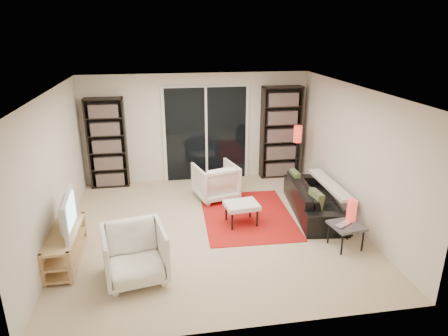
{
  "coord_description": "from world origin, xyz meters",
  "views": [
    {
      "loc": [
        -0.82,
        -6.18,
        3.33
      ],
      "look_at": [
        0.25,
        0.3,
        1.0
      ],
      "focal_mm": 32.0,
      "sensor_mm": 36.0,
      "label": 1
    }
  ],
  "objects_px": {
    "sofa": "(315,198)",
    "armchair_back": "(216,181)",
    "bookshelf_left": "(107,143)",
    "floor_lamp": "(297,140)",
    "bookshelf_right": "(281,133)",
    "ottoman": "(242,206)",
    "armchair_front": "(135,254)",
    "side_table": "(346,227)",
    "tv_stand": "(65,246)"
  },
  "relations": [
    {
      "from": "bookshelf_right",
      "to": "bookshelf_left",
      "type": "bearing_deg",
      "value": 180.0
    },
    {
      "from": "bookshelf_right",
      "to": "ottoman",
      "type": "relative_size",
      "value": 3.37
    },
    {
      "from": "bookshelf_right",
      "to": "armchair_front",
      "type": "relative_size",
      "value": 2.48
    },
    {
      "from": "sofa",
      "to": "side_table",
      "type": "bearing_deg",
      "value": -172.67
    },
    {
      "from": "armchair_back",
      "to": "bookshelf_right",
      "type": "bearing_deg",
      "value": -162.23
    },
    {
      "from": "armchair_back",
      "to": "tv_stand",
      "type": "bearing_deg",
      "value": 23.43
    },
    {
      "from": "armchair_back",
      "to": "armchair_front",
      "type": "height_order",
      "value": "armchair_front"
    },
    {
      "from": "side_table",
      "to": "sofa",
      "type": "bearing_deg",
      "value": 90.81
    },
    {
      "from": "bookshelf_right",
      "to": "floor_lamp",
      "type": "xyz_separation_m",
      "value": [
        0.21,
        -0.53,
        -0.05
      ]
    },
    {
      "from": "floor_lamp",
      "to": "ottoman",
      "type": "bearing_deg",
      "value": -132.75
    },
    {
      "from": "tv_stand",
      "to": "armchair_back",
      "type": "relative_size",
      "value": 1.61
    },
    {
      "from": "tv_stand",
      "to": "floor_lamp",
      "type": "height_order",
      "value": "floor_lamp"
    },
    {
      "from": "sofa",
      "to": "ottoman",
      "type": "xyz_separation_m",
      "value": [
        -1.45,
        -0.21,
        0.05
      ]
    },
    {
      "from": "sofa",
      "to": "ottoman",
      "type": "relative_size",
      "value": 3.23
    },
    {
      "from": "bookshelf_left",
      "to": "bookshelf_right",
      "type": "distance_m",
      "value": 3.85
    },
    {
      "from": "armchair_back",
      "to": "bookshelf_left",
      "type": "bearing_deg",
      "value": -39.62
    },
    {
      "from": "armchair_back",
      "to": "ottoman",
      "type": "xyz_separation_m",
      "value": [
        0.29,
        -1.21,
        -0.02
      ]
    },
    {
      "from": "sofa",
      "to": "ottoman",
      "type": "bearing_deg",
      "value": 104.77
    },
    {
      "from": "tv_stand",
      "to": "ottoman",
      "type": "distance_m",
      "value": 2.94
    },
    {
      "from": "armchair_front",
      "to": "sofa",
      "type": "bearing_deg",
      "value": 15.58
    },
    {
      "from": "ottoman",
      "to": "tv_stand",
      "type": "bearing_deg",
      "value": -164.94
    },
    {
      "from": "tv_stand",
      "to": "sofa",
      "type": "height_order",
      "value": "sofa"
    },
    {
      "from": "bookshelf_right",
      "to": "floor_lamp",
      "type": "distance_m",
      "value": 0.58
    },
    {
      "from": "tv_stand",
      "to": "armchair_front",
      "type": "relative_size",
      "value": 1.53
    },
    {
      "from": "sofa",
      "to": "side_table",
      "type": "xyz_separation_m",
      "value": [
        0.02,
        -1.27,
        0.06
      ]
    },
    {
      "from": "bookshelf_right",
      "to": "armchair_back",
      "type": "xyz_separation_m",
      "value": [
        -1.66,
        -1.04,
        -0.68
      ]
    },
    {
      "from": "bookshelf_left",
      "to": "floor_lamp",
      "type": "distance_m",
      "value": 4.1
    },
    {
      "from": "ottoman",
      "to": "side_table",
      "type": "xyz_separation_m",
      "value": [
        1.47,
        -1.06,
        0.01
      ]
    },
    {
      "from": "bookshelf_right",
      "to": "ottoman",
      "type": "height_order",
      "value": "bookshelf_right"
    },
    {
      "from": "bookshelf_right",
      "to": "side_table",
      "type": "distance_m",
      "value": 3.38
    },
    {
      "from": "bookshelf_left",
      "to": "armchair_back",
      "type": "bearing_deg",
      "value": -25.34
    },
    {
      "from": "bookshelf_left",
      "to": "floor_lamp",
      "type": "xyz_separation_m",
      "value": [
        4.06,
        -0.53,
        0.03
      ]
    },
    {
      "from": "ottoman",
      "to": "side_table",
      "type": "height_order",
      "value": "same"
    },
    {
      "from": "tv_stand",
      "to": "floor_lamp",
      "type": "distance_m",
      "value": 5.12
    },
    {
      "from": "armchair_front",
      "to": "floor_lamp",
      "type": "distance_m",
      "value": 4.61
    },
    {
      "from": "sofa",
      "to": "armchair_back",
      "type": "bearing_deg",
      "value": 66.67
    },
    {
      "from": "sofa",
      "to": "ottoman",
      "type": "height_order",
      "value": "sofa"
    },
    {
      "from": "floor_lamp",
      "to": "armchair_front",
      "type": "bearing_deg",
      "value": -137.54
    },
    {
      "from": "bookshelf_right",
      "to": "side_table",
      "type": "bearing_deg",
      "value": -88.32
    },
    {
      "from": "side_table",
      "to": "armchair_front",
      "type": "bearing_deg",
      "value": -174.5
    },
    {
      "from": "armchair_front",
      "to": "side_table",
      "type": "distance_m",
      "value": 3.27
    },
    {
      "from": "armchair_front",
      "to": "bookshelf_right",
      "type": "bearing_deg",
      "value": 38.42
    },
    {
      "from": "ottoman",
      "to": "floor_lamp",
      "type": "distance_m",
      "value": 2.42
    },
    {
      "from": "bookshelf_left",
      "to": "armchair_front",
      "type": "xyz_separation_m",
      "value": [
        0.7,
        -3.61,
        -0.59
      ]
    },
    {
      "from": "sofa",
      "to": "armchair_front",
      "type": "relative_size",
      "value": 2.37
    },
    {
      "from": "ottoman",
      "to": "floor_lamp",
      "type": "height_order",
      "value": "floor_lamp"
    },
    {
      "from": "bookshelf_right",
      "to": "ottoman",
      "type": "xyz_separation_m",
      "value": [
        -1.37,
        -2.24,
        -0.7
      ]
    },
    {
      "from": "bookshelf_left",
      "to": "tv_stand",
      "type": "distance_m",
      "value": 3.11
    },
    {
      "from": "ottoman",
      "to": "floor_lamp",
      "type": "bearing_deg",
      "value": 47.25
    },
    {
      "from": "armchair_front",
      "to": "ottoman",
      "type": "bearing_deg",
      "value": 27.04
    }
  ]
}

